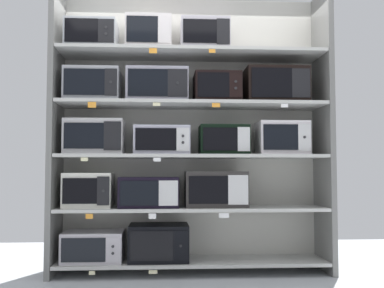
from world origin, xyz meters
TOP-DOWN VIEW (x-y plane):
  - back_panel at (0.00, 0.27)m, footprint 2.64×0.04m
  - upright_left at (-1.25, 0.00)m, footprint 0.05×0.50m
  - upright_right at (1.25, 0.00)m, footprint 0.05×0.50m
  - shelf_0 at (0.00, 0.00)m, footprint 2.44×0.50m
  - microwave_0 at (-0.89, -0.00)m, footprint 0.54×0.42m
  - microwave_1 at (-0.30, -0.00)m, footprint 0.54×0.43m
  - price_tag_0 at (-0.87, -0.26)m, footprint 0.05×0.00m
  - price_tag_1 at (-0.35, -0.26)m, footprint 0.07×0.00m
  - shelf_1 at (0.00, 0.00)m, footprint 2.44×0.50m
  - microwave_2 at (-0.94, -0.00)m, footprint 0.43×0.36m
  - microwave_3 at (-0.40, -0.00)m, footprint 0.54×0.41m
  - microwave_4 at (0.22, -0.00)m, footprint 0.56×0.37m
  - price_tag_2 at (-0.90, -0.26)m, footprint 0.06×0.00m
  - price_tag_3 at (-0.36, -0.26)m, footprint 0.06×0.00m
  - price_tag_4 at (0.26, -0.26)m, footprint 0.09×0.00m
  - shelf_2 at (0.00, 0.00)m, footprint 2.44×0.50m
  - microwave_5 at (-0.90, -0.00)m, footprint 0.53×0.35m
  - microwave_6 at (-0.28, -0.00)m, footprint 0.51×0.37m
  - microwave_7 at (0.30, -0.00)m, footprint 0.45×0.34m
  - microwave_8 at (0.85, -0.00)m, footprint 0.46×0.35m
  - price_tag_5 at (-0.94, -0.26)m, footprint 0.06×0.00m
  - price_tag_6 at (-0.32, -0.26)m, footprint 0.07×0.00m
  - shelf_3 at (0.00, 0.00)m, footprint 2.44×0.50m
  - microwave_9 at (-0.91, -0.00)m, footprint 0.49×0.43m
  - microwave_10 at (-0.32, -0.00)m, footprint 0.57×0.35m
  - microwave_11 at (0.23, -0.00)m, footprint 0.42×0.43m
  - microwave_12 at (0.79, -0.00)m, footprint 0.57×0.38m
  - price_tag_7 at (-0.89, -0.26)m, footprint 0.07×0.00m
  - price_tag_8 at (-0.33, -0.26)m, footprint 0.07×0.00m
  - price_tag_9 at (0.20, -0.26)m, footprint 0.07×0.00m
  - price_tag_10 at (0.81, -0.26)m, footprint 0.06×0.00m
  - shelf_4 at (0.00, 0.00)m, footprint 2.44×0.50m
  - microwave_13 at (-0.93, -0.00)m, footprint 0.46×0.41m
  - microwave_14 at (-0.41, -0.00)m, footprint 0.42×0.38m
  - microwave_15 at (0.11, -0.00)m, footprint 0.45×0.38m
  - price_tag_11 at (-0.36, -0.26)m, footprint 0.07×0.00m
  - price_tag_12 at (0.16, -0.26)m, footprint 0.06×0.00m

SIDE VIEW (x-z plane):
  - price_tag_0 at x=-0.87m, z-range 0.05..0.09m
  - price_tag_1 at x=-0.35m, z-range 0.05..0.09m
  - shelf_0 at x=0.00m, z-range 0.09..0.12m
  - microwave_0 at x=-0.89m, z-range 0.12..0.39m
  - microwave_1 at x=-0.30m, z-range 0.12..0.45m
  - price_tag_3 at x=-0.36m, z-range 0.52..0.57m
  - price_tag_2 at x=-0.90m, z-range 0.53..0.57m
  - price_tag_4 at x=0.26m, z-range 0.53..0.57m
  - shelf_1 at x=0.00m, z-range 0.57..0.60m
  - microwave_3 at x=-0.40m, z-range 0.60..0.88m
  - microwave_2 at x=-0.94m, z-range 0.60..0.92m
  - microwave_4 at x=0.22m, z-range 0.60..0.93m
  - price_tag_6 at x=-0.32m, z-range 1.02..1.05m
  - price_tag_5 at x=-0.94m, z-range 1.02..1.05m
  - shelf_2 at x=0.00m, z-range 1.06..1.09m
  - microwave_6 at x=-0.28m, z-range 1.09..1.35m
  - microwave_7 at x=0.30m, z-range 1.09..1.36m
  - microwave_8 at x=0.85m, z-range 1.09..1.40m
  - microwave_5 at x=-0.90m, z-range 1.09..1.41m
  - back_panel at x=0.00m, z-range 0.00..2.65m
  - upright_left at x=-1.25m, z-range 0.00..2.65m
  - upright_right at x=1.25m, z-range 0.00..2.65m
  - price_tag_7 at x=-0.89m, z-range 1.48..1.53m
  - price_tag_9 at x=0.20m, z-range 1.50..1.53m
  - price_tag_10 at x=0.81m, z-range 1.50..1.53m
  - price_tag_8 at x=-0.33m, z-range 1.50..1.53m
  - shelf_3 at x=0.00m, z-range 1.54..1.57m
  - microwave_11 at x=0.23m, z-range 1.57..1.84m
  - microwave_9 at x=-0.91m, z-range 1.57..1.87m
  - microwave_10 at x=-0.32m, z-range 1.57..1.88m
  - microwave_12 at x=0.79m, z-range 1.57..1.90m
  - price_tag_11 at x=-0.36m, z-range 1.97..2.02m
  - price_tag_12 at x=0.16m, z-range 1.98..2.02m
  - shelf_4 at x=0.00m, z-range 2.02..2.05m
  - microwave_13 at x=-0.93m, z-range 2.05..2.31m
  - microwave_15 at x=0.11m, z-range 2.05..2.34m
  - microwave_14 at x=-0.41m, z-range 2.05..2.36m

